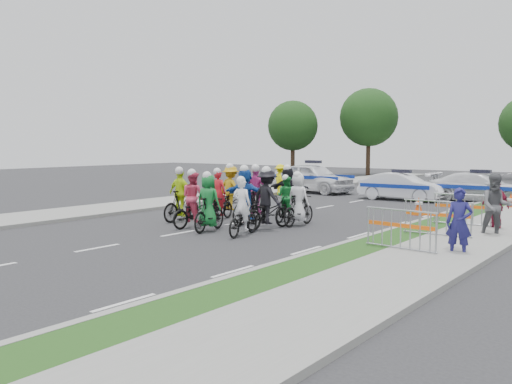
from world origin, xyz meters
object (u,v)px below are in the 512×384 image
Objects in this scene: rider_11 at (288,194)px; spectator_0 at (459,223)px; rider_4 at (268,205)px; rider_7 at (298,205)px; parked_bike at (260,185)px; police_car_1 at (401,186)px; cone_0 at (419,206)px; cone_1 at (511,202)px; rider_2 at (194,206)px; rider_1 at (209,208)px; tree_3 at (369,118)px; spectator_1 at (496,206)px; rider_3 at (181,200)px; barrier_1 at (437,220)px; barrier_0 at (401,232)px; tree_0 at (293,126)px; rider_10 at (231,195)px; police_car_2 at (480,188)px; rider_6 at (219,203)px; marshal_hiviz at (280,180)px; police_car_0 at (313,178)px; barrier_2 at (464,211)px; rider_0 at (243,216)px; rider_9 at (257,198)px; rider_5 at (245,200)px; rider_8 at (287,204)px; spectator_2 at (495,205)px.

rider_11 reaches higher than spectator_0.
rider_7 is (0.39, 1.22, -0.07)m from rider_4.
police_car_1 is at bearing -48.60° from parked_bike.
cone_1 is (2.45, 3.85, 0.00)m from cone_0.
rider_2 is at bearing -123.09° from parked_bike.
rider_4 is at bearing -111.88° from cone_0.
tree_3 is (-9.48, 31.10, 4.15)m from rider_1.
spectator_1 is (0.02, 3.34, 0.10)m from spectator_0.
barrier_1 is at bearing -171.09° from rider_3.
rider_11 reaches higher than barrier_0.
rider_2 is at bearing -63.22° from tree_0.
rider_1 is 0.93× the size of rider_10.
rider_10 is at bearing -144.36° from cone_0.
tree_3 is at bearing 128.99° from cone_1.
police_car_2 is at bearing -34.66° from tree_0.
rider_10 is 9.65m from spectator_1.
rider_6 reaches higher than marshal_hiviz.
police_car_0 is 13.83m from barrier_2.
marshal_hiviz is 11.43m from cone_1.
rider_9 is at bearing -70.39° from rider_0.
rider_1 is at bearing 60.73° from rider_7.
rider_5 is 1.16× the size of parked_bike.
rider_3 reaches higher than rider_6.
rider_3 is 0.97× the size of barrier_0.
cone_1 is at bearing -129.20° from rider_10.
cone_1 is (-0.01, 8.88, -0.22)m from barrier_1.
rider_9 is at bearing -162.95° from barrier_2.
cone_1 is (8.53, 10.57, -0.40)m from rider_3.
rider_2 is 0.40× the size of police_car_0.
rider_0 is at bearing 95.87° from rider_11.
rider_4 is 1.28m from rider_7.
rider_8 is 0.88× the size of spectator_1.
rider_9 is at bearing -14.49° from rider_7.
spectator_1 is (7.56, 2.05, 0.10)m from rider_5.
spectator_2 reaches higher than police_car_1.
rider_5 is 1.05× the size of rider_6.
rider_7 is 11.95m from parked_bike.
rider_7 is (3.05, 0.51, 0.09)m from rider_6.
rider_7 reaches higher than rider_8.
tree_0 is at bearing -68.91° from rider_11.
parked_bike is at bearing -62.74° from tree_0.
tree_0 reaches higher than spectator_0.
rider_11 is 9.49m from cone_1.
rider_6 is at bearing 145.59° from marshal_hiviz.
rider_7 reaches higher than police_car_2.
police_car_1 is 9.16m from barrier_2.
police_car_1 is 11.14m from spectator_1.
rider_10 is 0.50× the size of police_car_1.
spectator_2 is (9.30, 1.57, 0.06)m from rider_10.
rider_1 is 0.93× the size of rider_5.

